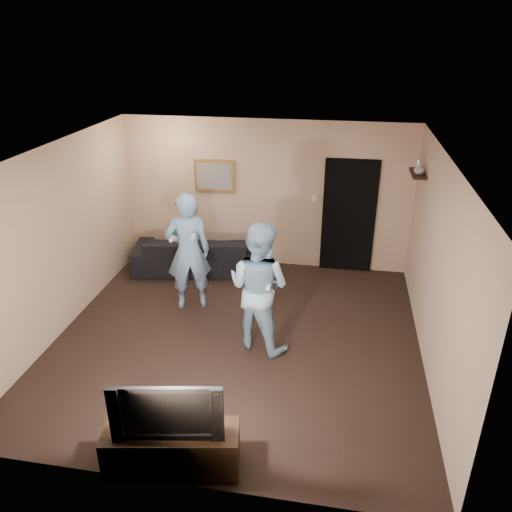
% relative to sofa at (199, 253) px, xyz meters
% --- Properties ---
extents(ground, '(5.00, 5.00, 0.00)m').
position_rel_sofa_xyz_m(ground, '(1.12, -1.99, -0.33)').
color(ground, black).
rests_on(ground, ground).
extents(ceiling, '(5.00, 5.00, 0.04)m').
position_rel_sofa_xyz_m(ceiling, '(1.12, -1.99, 2.27)').
color(ceiling, silver).
rests_on(ceiling, wall_back).
extents(wall_back, '(5.00, 0.04, 2.60)m').
position_rel_sofa_xyz_m(wall_back, '(1.12, 0.51, 0.97)').
color(wall_back, tan).
rests_on(wall_back, ground).
extents(wall_front, '(5.00, 0.04, 2.60)m').
position_rel_sofa_xyz_m(wall_front, '(1.12, -4.49, 0.97)').
color(wall_front, tan).
rests_on(wall_front, ground).
extents(wall_left, '(0.04, 5.00, 2.60)m').
position_rel_sofa_xyz_m(wall_left, '(-1.38, -1.99, 0.97)').
color(wall_left, tan).
rests_on(wall_left, ground).
extents(wall_right, '(0.04, 5.00, 2.60)m').
position_rel_sofa_xyz_m(wall_right, '(3.62, -1.99, 0.97)').
color(wall_right, tan).
rests_on(wall_right, ground).
extents(sofa, '(2.37, 1.23, 0.66)m').
position_rel_sofa_xyz_m(sofa, '(0.00, 0.00, 0.00)').
color(sofa, black).
rests_on(sofa, ground).
extents(throw_pillow, '(0.51, 0.32, 0.48)m').
position_rel_sofa_xyz_m(throw_pillow, '(-0.30, -0.00, 0.15)').
color(throw_pillow, '#174738').
rests_on(throw_pillow, sofa).
extents(painting_frame, '(0.72, 0.05, 0.57)m').
position_rel_sofa_xyz_m(painting_frame, '(0.22, 0.48, 1.27)').
color(painting_frame, olive).
rests_on(painting_frame, wall_back).
extents(painting_canvas, '(0.62, 0.01, 0.47)m').
position_rel_sofa_xyz_m(painting_canvas, '(0.22, 0.45, 1.27)').
color(painting_canvas, slate).
rests_on(painting_canvas, painting_frame).
extents(doorway, '(0.90, 0.06, 2.00)m').
position_rel_sofa_xyz_m(doorway, '(2.57, 0.48, 0.67)').
color(doorway, black).
rests_on(doorway, ground).
extents(light_switch, '(0.08, 0.02, 0.12)m').
position_rel_sofa_xyz_m(light_switch, '(1.97, 0.48, 0.97)').
color(light_switch, silver).
rests_on(light_switch, wall_back).
extents(wall_shelf, '(0.20, 0.60, 0.03)m').
position_rel_sofa_xyz_m(wall_shelf, '(3.51, -0.19, 1.66)').
color(wall_shelf, black).
rests_on(wall_shelf, wall_right).
extents(shelf_vase, '(0.19, 0.19, 0.16)m').
position_rel_sofa_xyz_m(shelf_vase, '(3.51, -0.28, 1.75)').
color(shelf_vase, '#A0A0A5').
rests_on(shelf_vase, wall_shelf).
extents(shelf_figurine, '(0.06, 0.06, 0.18)m').
position_rel_sofa_xyz_m(shelf_figurine, '(3.51, -0.13, 1.77)').
color(shelf_figurine, silver).
rests_on(shelf_figurine, wall_shelf).
extents(tv_console, '(1.36, 0.64, 0.47)m').
position_rel_sofa_xyz_m(tv_console, '(0.96, -4.31, -0.08)').
color(tv_console, black).
rests_on(tv_console, ground).
extents(television, '(1.06, 0.32, 0.60)m').
position_rel_sofa_xyz_m(television, '(0.96, -4.31, 0.46)').
color(television, black).
rests_on(television, tv_console).
extents(wii_player_left, '(0.78, 0.64, 1.83)m').
position_rel_sofa_xyz_m(wii_player_left, '(0.22, -1.22, 0.59)').
color(wii_player_left, '#79A0D3').
rests_on(wii_player_left, ground).
extents(wii_player_right, '(1.05, 0.94, 1.79)m').
position_rel_sofa_xyz_m(wii_player_right, '(1.44, -2.09, 0.56)').
color(wii_player_right, '#95BDD8').
rests_on(wii_player_right, ground).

